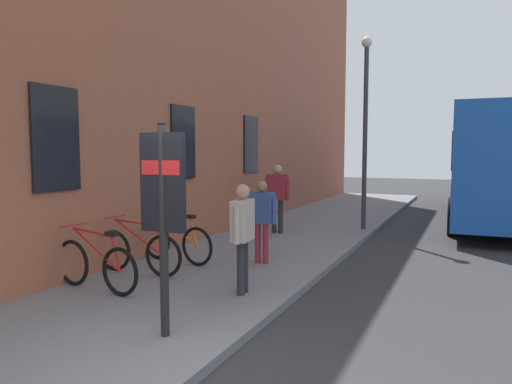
# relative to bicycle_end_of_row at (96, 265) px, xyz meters

# --- Properties ---
(ground) EXTENTS (60.00, 60.00, 0.00)m
(ground) POSITION_rel_bicycle_end_of_row_xyz_m (3.99, -3.77, -0.51)
(ground) COLOR #2D2D30
(sidewalk_pavement) EXTENTS (24.00, 3.50, 0.12)m
(sidewalk_pavement) POSITION_rel_bicycle_end_of_row_xyz_m (5.99, -1.02, -0.45)
(sidewalk_pavement) COLOR slate
(sidewalk_pavement) RESTS_ON ground
(station_facade) EXTENTS (22.00, 0.65, 9.50)m
(station_facade) POSITION_rel_bicycle_end_of_row_xyz_m (6.98, 1.03, 4.24)
(station_facade) COLOR #9E563D
(station_facade) RESTS_ON ground
(bicycle_end_of_row) EXTENTS (0.48, 1.76, 0.97)m
(bicycle_end_of_row) POSITION_rel_bicycle_end_of_row_xyz_m (0.00, 0.00, 0.00)
(bicycle_end_of_row) COLOR black
(bicycle_end_of_row) RESTS_ON sidewalk_pavement
(bicycle_nearest_sign) EXTENTS (0.48, 1.77, 0.97)m
(bicycle_nearest_sign) POSITION_rel_bicycle_end_of_row_xyz_m (1.04, 0.04, 0.00)
(bicycle_nearest_sign) COLOR black
(bicycle_nearest_sign) RESTS_ON sidewalk_pavement
(bicycle_far_end) EXTENTS (0.50, 1.75, 0.97)m
(bicycle_far_end) POSITION_rel_bicycle_end_of_row_xyz_m (2.04, -0.06, -0.00)
(bicycle_far_end) COLOR black
(bicycle_far_end) RESTS_ON sidewalk_pavement
(transit_info_sign) EXTENTS (0.10, 0.55, 2.40)m
(transit_info_sign) POSITION_rel_bicycle_end_of_row_xyz_m (-1.02, -1.97, 1.21)
(transit_info_sign) COLOR black
(transit_info_sign) RESTS_ON sidewalk_pavement
(city_bus) EXTENTS (10.57, 2.87, 3.35)m
(city_bus) POSITION_rel_bicycle_end_of_row_xyz_m (11.39, -5.77, 1.41)
(city_bus) COLOR #1951B2
(city_bus) RESTS_ON ground
(pedestrian_crossing_street) EXTENTS (0.61, 0.29, 1.62)m
(pedestrian_crossing_street) POSITION_rel_bicycle_end_of_row_xyz_m (0.79, -2.07, 0.60)
(pedestrian_crossing_street) COLOR #26262D
(pedestrian_crossing_street) RESTS_ON sidewalk_pavement
(pedestrian_near_bus) EXTENTS (0.23, 0.59, 1.55)m
(pedestrian_near_bus) POSITION_rel_bicycle_end_of_row_xyz_m (2.63, -1.56, 0.56)
(pedestrian_near_bus) COLOR maroon
(pedestrian_near_bus) RESTS_ON sidewalk_pavement
(pedestrian_by_facade) EXTENTS (0.26, 0.66, 1.74)m
(pedestrian_by_facade) POSITION_rel_bicycle_end_of_row_xyz_m (5.78, -0.61, 0.67)
(pedestrian_by_facade) COLOR #26262D
(pedestrian_by_facade) RESTS_ON sidewalk_pavement
(street_lamp) EXTENTS (0.28, 0.28, 5.06)m
(street_lamp) POSITION_rel_bicycle_end_of_row_xyz_m (7.33, -2.47, 2.62)
(street_lamp) COLOR #333338
(street_lamp) RESTS_ON sidewalk_pavement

